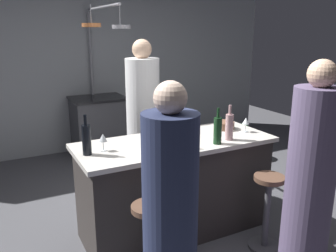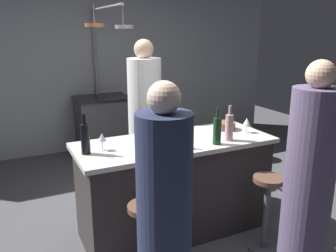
{
  "view_description": "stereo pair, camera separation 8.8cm",
  "coord_description": "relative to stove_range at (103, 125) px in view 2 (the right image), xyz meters",
  "views": [
    {
      "loc": [
        -1.45,
        -2.65,
        1.86
      ],
      "look_at": [
        0.0,
        0.15,
        1.0
      ],
      "focal_mm": 37.58,
      "sensor_mm": 36.0,
      "label": 1
    },
    {
      "loc": [
        -1.37,
        -2.69,
        1.86
      ],
      "look_at": [
        0.0,
        0.15,
        1.0
      ],
      "focal_mm": 37.58,
      "sensor_mm": 36.0,
      "label": 2
    }
  ],
  "objects": [
    {
      "name": "wine_bottle_red",
      "position": [
        0.28,
        -2.7,
        0.58
      ],
      "size": [
        0.07,
        0.07,
        0.32
      ],
      "color": "#143319",
      "rests_on": "kitchen_island"
    },
    {
      "name": "ground_plane",
      "position": [
        0.0,
        -2.45,
        -0.45
      ],
      "size": [
        9.0,
        9.0,
        0.0
      ],
      "primitive_type": "plane",
      "color": "#4C4C51"
    },
    {
      "name": "stove_range",
      "position": [
        0.0,
        0.0,
        0.0
      ],
      "size": [
        0.8,
        0.64,
        0.89
      ],
      "color": "#47474C",
      "rests_on": "ground_plane"
    },
    {
      "name": "chef",
      "position": [
        0.07,
        -1.56,
        0.38
      ],
      "size": [
        0.37,
        0.37,
        1.77
      ],
      "color": "white",
      "rests_on": "ground_plane"
    },
    {
      "name": "mixing_bowl_wooden",
      "position": [
        0.62,
        -2.33,
        0.49
      ],
      "size": [
        0.2,
        0.2,
        0.07
      ],
      "primitive_type": "cylinder",
      "color": "brown",
      "rests_on": "kitchen_island"
    },
    {
      "name": "mixing_bowl_blue",
      "position": [
        -0.08,
        -2.37,
        0.48
      ],
      "size": [
        0.19,
        0.19,
        0.06
      ],
      "primitive_type": "cylinder",
      "color": "#334C6B",
      "rests_on": "kitchen_island"
    },
    {
      "name": "potted_plant",
      "position": [
        1.83,
        -1.13,
        -0.15
      ],
      "size": [
        0.36,
        0.36,
        0.52
      ],
      "color": "brown",
      "rests_on": "ground_plane"
    },
    {
      "name": "wine_glass_near_right_guest",
      "position": [
        0.74,
        -2.52,
        0.56
      ],
      "size": [
        0.07,
        0.07,
        0.15
      ],
      "color": "silver",
      "rests_on": "kitchen_island"
    },
    {
      "name": "back_wall",
      "position": [
        0.0,
        0.4,
        0.85
      ],
      "size": [
        6.4,
        0.16,
        2.6
      ],
      "primitive_type": "cube",
      "color": "#9EA3A8",
      "rests_on": "ground_plane"
    },
    {
      "name": "overhead_pot_rack",
      "position": [
        -0.05,
        -0.39,
        1.17
      ],
      "size": [
        0.57,
        1.38,
        2.17
      ],
      "color": "gray",
      "rests_on": "ground_plane"
    },
    {
      "name": "wine_bottle_amber",
      "position": [
        -0.14,
        -2.58,
        0.58
      ],
      "size": [
        0.07,
        0.07,
        0.32
      ],
      "color": "brown",
      "rests_on": "kitchen_island"
    },
    {
      "name": "pepper_mill",
      "position": [
        -0.21,
        -2.45,
        0.56
      ],
      "size": [
        0.05,
        0.05,
        0.21
      ],
      "primitive_type": "cylinder",
      "color": "#382319",
      "rests_on": "kitchen_island"
    },
    {
      "name": "kitchen_island",
      "position": [
        0.0,
        -2.45,
        0.01
      ],
      "size": [
        1.8,
        0.72,
        0.9
      ],
      "color": "#332D2B",
      "rests_on": "ground_plane"
    },
    {
      "name": "bar_stool_right",
      "position": [
        0.56,
        -3.07,
        -0.07
      ],
      "size": [
        0.28,
        0.28,
        0.68
      ],
      "color": "#4C4C51",
      "rests_on": "ground_plane"
    },
    {
      "name": "bar_stool_left",
      "position": [
        -0.54,
        -3.07,
        -0.07
      ],
      "size": [
        0.28,
        0.28,
        0.68
      ],
      "color": "#4C4C51",
      "rests_on": "ground_plane"
    },
    {
      "name": "wine_glass_by_chef",
      "position": [
        -0.66,
        -2.42,
        0.56
      ],
      "size": [
        0.07,
        0.07,
        0.15
      ],
      "color": "silver",
      "rests_on": "kitchen_island"
    },
    {
      "name": "guest_left",
      "position": [
        -0.56,
        -3.41,
        0.29
      ],
      "size": [
        0.34,
        0.34,
        1.6
      ],
      "color": "#262D4C",
      "rests_on": "ground_plane"
    },
    {
      "name": "wine_bottle_rose",
      "position": [
        0.44,
        -2.65,
        0.58
      ],
      "size": [
        0.07,
        0.07,
        0.32
      ],
      "color": "#B78C8E",
      "rests_on": "kitchen_island"
    },
    {
      "name": "guest_right",
      "position": [
        0.59,
        -3.45,
        0.33
      ],
      "size": [
        0.35,
        0.35,
        1.67
      ],
      "color": "#594C6B",
      "rests_on": "ground_plane"
    },
    {
      "name": "wine_bottle_dark",
      "position": [
        -0.8,
        -2.45,
        0.58
      ],
      "size": [
        0.07,
        0.07,
        0.33
      ],
      "color": "black",
      "rests_on": "kitchen_island"
    }
  ]
}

